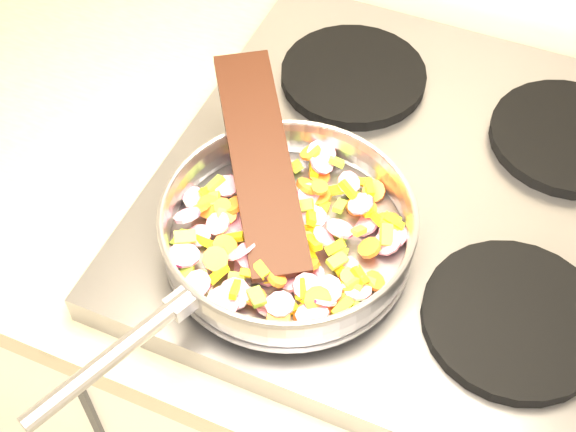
% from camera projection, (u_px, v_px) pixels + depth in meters
% --- Properties ---
extents(cooktop, '(0.60, 0.60, 0.04)m').
position_uv_depth(cooktop, '(421.00, 198.00, 0.96)').
color(cooktop, '#939399').
rests_on(cooktop, counter_top).
extents(grate_fl, '(0.19, 0.19, 0.02)m').
position_uv_depth(grate_fl, '(265.00, 232.00, 0.89)').
color(grate_fl, black).
rests_on(grate_fl, cooktop).
extents(grate_fr, '(0.19, 0.19, 0.02)m').
position_uv_depth(grate_fr, '(514.00, 319.00, 0.82)').
color(grate_fr, black).
rests_on(grate_fr, cooktop).
extents(grate_bl, '(0.19, 0.19, 0.02)m').
position_uv_depth(grate_bl, '(353.00, 76.00, 1.05)').
color(grate_bl, black).
rests_on(grate_bl, cooktop).
extents(grate_br, '(0.19, 0.19, 0.02)m').
position_uv_depth(grate_br, '(568.00, 137.00, 0.98)').
color(grate_br, black).
rests_on(grate_br, cooktop).
extents(saute_pan, '(0.31, 0.46, 0.06)m').
position_uv_depth(saute_pan, '(286.00, 228.00, 0.84)').
color(saute_pan, '#9E9EA5').
rests_on(saute_pan, grate_fl).
extents(vegetable_heap, '(0.26, 0.27, 0.05)m').
position_uv_depth(vegetable_heap, '(291.00, 230.00, 0.86)').
color(vegetable_heap, '#C11256').
rests_on(vegetable_heap, saute_pan).
extents(wooden_spatula, '(0.21, 0.27, 0.07)m').
position_uv_depth(wooden_spatula, '(260.00, 159.00, 0.87)').
color(wooden_spatula, black).
rests_on(wooden_spatula, saute_pan).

